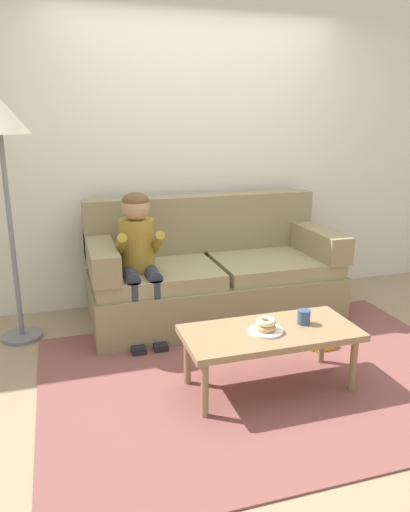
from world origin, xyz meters
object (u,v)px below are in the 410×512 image
donut (266,327)px  toy_controller (323,347)px  couch (212,276)px  person_child (139,252)px  mug (304,317)px  floor_lamp (0,132)px  coffee_table (270,336)px

donut → toy_controller: bearing=30.7°
couch → person_child: (-0.64, -0.21, 0.32)m
donut → mug: 0.28m
toy_controller → mug: bearing=-162.5°
donut → floor_lamp: 2.21m
donut → mug: size_ratio=1.33×
toy_controller → floor_lamp: (-2.10, 0.86, 1.51)m
coffee_table → mug: bearing=5.9°
toy_controller → donut: bearing=-174.8°
coffee_table → mug: (0.23, 0.02, 0.09)m
person_child → toy_controller: bearing=-28.3°
couch → floor_lamp: floor_lamp is taller
coffee_table → couch: bearing=88.8°
couch → person_child: 0.75m
donut → mug: bearing=8.8°
toy_controller → floor_lamp: bearing=132.2°
coffee_table → floor_lamp: floor_lamp is taller
person_child → mug: 1.32m
toy_controller → floor_lamp: size_ratio=0.13×
coffee_table → mug: mug is taller
floor_lamp → person_child: bearing=-13.2°
couch → floor_lamp: size_ratio=1.13×
person_child → donut: (0.58, -1.02, -0.25)m
person_child → mug: bearing=-48.9°
donut → toy_controller: size_ratio=0.53×
donut → mug: (0.27, 0.04, 0.01)m
person_child → floor_lamp: (-0.89, 0.21, 0.86)m
coffee_table → donut: size_ratio=8.89×
donut → toy_controller: 0.83m
person_child → donut: bearing=-60.4°
couch → donut: bearing=-92.9°
coffee_table → donut: (-0.04, -0.02, 0.07)m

